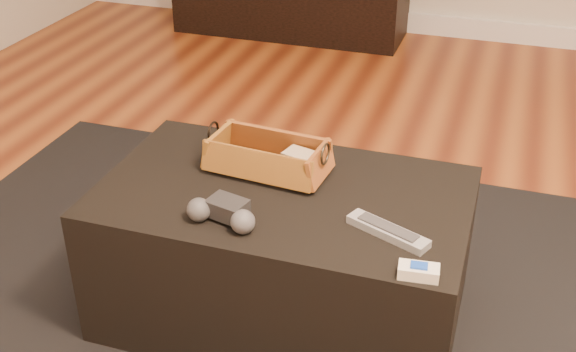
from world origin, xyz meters
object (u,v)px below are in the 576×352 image
(ottoman, at_px, (284,254))
(wicker_basket, at_px, (268,158))
(game_controller, at_px, (223,213))
(cream_gadget, at_px, (419,271))
(tv_remote, at_px, (260,165))
(silver_remote, at_px, (388,231))

(ottoman, distance_m, wicker_basket, 0.28)
(wicker_basket, relative_size, game_controller, 1.85)
(ottoman, distance_m, cream_gadget, 0.53)
(game_controller, height_order, cream_gadget, game_controller)
(ottoman, relative_size, cream_gadget, 10.41)
(ottoman, distance_m, tv_remote, 0.26)
(silver_remote, distance_m, cream_gadget, 0.17)
(wicker_basket, relative_size, silver_remote, 1.63)
(game_controller, xyz_separation_m, silver_remote, (0.40, 0.08, -0.02))
(cream_gadget, bearing_deg, silver_remote, 124.68)
(tv_remote, bearing_deg, silver_remote, -26.98)
(ottoman, bearing_deg, silver_remote, -21.09)
(cream_gadget, bearing_deg, ottoman, 147.37)
(ottoman, xyz_separation_m, wicker_basket, (-0.08, 0.09, 0.25))
(wicker_basket, height_order, cream_gadget, wicker_basket)
(tv_remote, relative_size, silver_remote, 0.82)
(wicker_basket, xyz_separation_m, game_controller, (-0.02, -0.29, -0.01))
(wicker_basket, height_order, silver_remote, wicker_basket)
(ottoman, height_order, wicker_basket, wicker_basket)
(ottoman, distance_m, silver_remote, 0.40)
(tv_remote, relative_size, wicker_basket, 0.50)
(ottoman, relative_size, silver_remote, 4.54)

